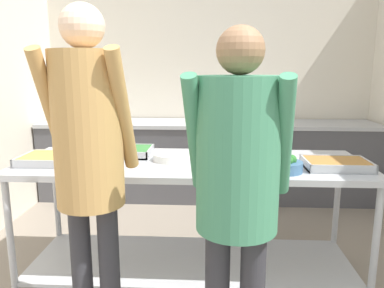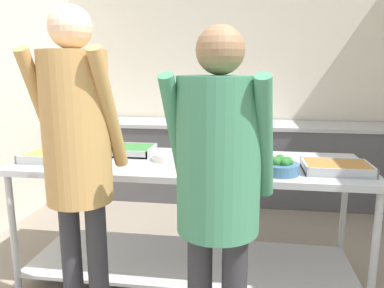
{
  "view_description": "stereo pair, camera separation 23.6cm",
  "coord_description": "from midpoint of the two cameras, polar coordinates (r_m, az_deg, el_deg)",
  "views": [
    {
      "loc": [
        0.05,
        -1.0,
        1.49
      ],
      "look_at": [
        -0.09,
        1.57,
        0.97
      ],
      "focal_mm": 35.0,
      "sensor_mm": 36.0,
      "label": 1
    },
    {
      "loc": [
        0.29,
        -0.98,
        1.49
      ],
      "look_at": [
        -0.09,
        1.57,
        0.97
      ],
      "focal_mm": 35.0,
      "sensor_mm": 36.0,
      "label": 2
    }
  ],
  "objects": [
    {
      "name": "sauce_pan",
      "position": [
        2.42,
        7.65,
        -2.54
      ],
      "size": [
        0.39,
        0.25,
        0.07
      ],
      "color": "#ADAFB5",
      "rests_on": "serving_counter"
    },
    {
      "name": "serving_tray_vegetables",
      "position": [
        2.5,
        23.76,
        -3.37
      ],
      "size": [
        0.4,
        0.29,
        0.05
      ],
      "color": "#ADAFB5",
      "rests_on": "serving_counter"
    },
    {
      "name": "serving_counter",
      "position": [
        2.63,
        2.27,
        -8.55
      ],
      "size": [
        2.34,
        0.81,
        0.87
      ],
      "color": "#ADAFB5",
      "rests_on": "ground_plane"
    },
    {
      "name": "broccoli_bowl",
      "position": [
        2.33,
        16.06,
        -3.37
      ],
      "size": [
        0.23,
        0.23,
        0.11
      ],
      "color": "#3D668C",
      "rests_on": "serving_counter"
    },
    {
      "name": "plate_stack",
      "position": [
        2.59,
        -0.48,
        -1.93
      ],
      "size": [
        0.27,
        0.27,
        0.05
      ],
      "color": "white",
      "rests_on": "serving_counter"
    },
    {
      "name": "guest_serving_left",
      "position": [
        1.69,
        8.06,
        -4.53
      ],
      "size": [
        0.51,
        0.39,
        1.67
      ],
      "color": "#2D2D33",
      "rests_on": "ground_plane"
    },
    {
      "name": "back_counter",
      "position": [
        4.34,
        5.91,
        -2.49
      ],
      "size": [
        3.79,
        0.65,
        0.89
      ],
      "color": "#4C4C51",
      "rests_on": "ground_plane"
    },
    {
      "name": "serving_tray_greens",
      "position": [
        2.8,
        -7.56,
        -0.98
      ],
      "size": [
        0.4,
        0.31,
        0.05
      ],
      "color": "#ADAFB5",
      "rests_on": "serving_counter"
    },
    {
      "name": "wall_rear",
      "position": [
        4.58,
        6.36,
        9.37
      ],
      "size": [
        3.95,
        0.06,
        2.65
      ],
      "color": "beige",
      "rests_on": "ground_plane"
    },
    {
      "name": "guest_serving_right",
      "position": [
        1.92,
        -13.75,
        -0.06
      ],
      "size": [
        0.44,
        0.35,
        1.78
      ],
      "color": "#2D2D33",
      "rests_on": "ground_plane"
    },
    {
      "name": "water_bottle",
      "position": [
        4.48,
        -10.58,
        5.08
      ],
      "size": [
        0.07,
        0.07,
        0.26
      ],
      "color": "#23602D",
      "rests_on": "back_counter"
    },
    {
      "name": "serving_tray_roast",
      "position": [
        2.72,
        -17.81,
        -1.79
      ],
      "size": [
        0.4,
        0.33,
        0.05
      ],
      "color": "#ADAFB5",
      "rests_on": "serving_counter"
    }
  ]
}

